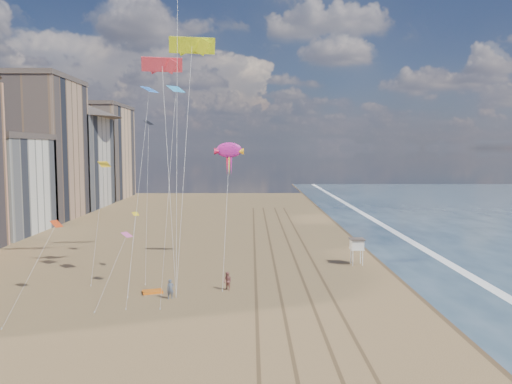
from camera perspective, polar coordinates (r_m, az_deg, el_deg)
ground at (r=33.74m, az=2.50°, el=-20.35°), size 260.00×260.00×0.00m
wet_sand at (r=74.83m, az=15.60°, el=-6.31°), size 260.00×260.00×0.00m
foam at (r=76.09m, az=18.65°, el=-6.20°), size 260.00×260.00×0.00m
tracks at (r=62.29m, az=3.39°, el=-8.40°), size 7.68×120.00×0.01m
buildings at (r=105.66m, az=-25.26°, el=4.05°), size 34.72×131.35×29.00m
lifeguard_stand at (r=63.46m, az=11.45°, el=-5.91°), size 1.83×1.83×3.30m
grounded_kite at (r=52.06m, az=-11.74°, el=-11.08°), size 2.26×1.81×0.22m
show_kite at (r=63.98m, az=-3.10°, el=4.77°), size 3.83×7.71×19.76m
kite_flyer_a at (r=49.54m, az=-9.77°, el=-10.88°), size 0.79×0.63×1.89m
kite_flyer_b at (r=51.72m, az=-3.27°, el=-10.14°), size 1.16×1.13×1.88m
parafoils at (r=59.58m, az=-8.65°, el=19.02°), size 7.17×10.51×11.72m
small_kites at (r=55.47m, az=-13.70°, el=5.60°), size 13.47×15.44×15.72m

